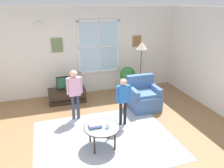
% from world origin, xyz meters
% --- Properties ---
extents(ground_plane, '(6.61, 6.09, 0.02)m').
position_xyz_m(ground_plane, '(0.00, 0.00, -0.01)').
color(ground_plane, olive).
extents(back_wall, '(6.01, 0.17, 2.62)m').
position_xyz_m(back_wall, '(0.02, 2.80, 1.32)').
color(back_wall, silver).
rests_on(back_wall, ground_plane).
extents(area_rug, '(2.87, 2.33, 0.01)m').
position_xyz_m(area_rug, '(-0.10, 0.06, 0.00)').
color(area_rug, '#999EAD').
rests_on(area_rug, ground_plane).
extents(tv_stand, '(1.04, 0.49, 0.39)m').
position_xyz_m(tv_stand, '(-0.63, 2.19, 0.19)').
color(tv_stand, '#2D2319').
rests_on(tv_stand, ground_plane).
extents(television, '(0.54, 0.08, 0.39)m').
position_xyz_m(television, '(-0.63, 2.18, 0.59)').
color(television, '#4C4C4C').
rests_on(television, tv_stand).
extents(armchair, '(0.76, 0.74, 0.87)m').
position_xyz_m(armchair, '(1.29, 1.17, 0.33)').
color(armchair, '#476B9E').
rests_on(armchair, ground_plane).
extents(coffee_table, '(0.72, 0.72, 0.44)m').
position_xyz_m(coffee_table, '(-0.22, -0.14, 0.40)').
color(coffee_table, '#99B2B7').
rests_on(coffee_table, ground_plane).
extents(book_stack, '(0.25, 0.20, 0.07)m').
position_xyz_m(book_stack, '(-0.34, -0.09, 0.46)').
color(book_stack, '#A95A8F').
rests_on(book_stack, coffee_table).
extents(cup, '(0.08, 0.08, 0.10)m').
position_xyz_m(cup, '(-0.11, -0.19, 0.48)').
color(cup, white).
rests_on(cup, coffee_table).
extents(remote_near_books, '(0.07, 0.15, 0.02)m').
position_xyz_m(remote_near_books, '(-0.29, -0.05, 0.44)').
color(remote_near_books, black).
rests_on(remote_near_books, coffee_table).
extents(remote_near_cup, '(0.04, 0.14, 0.02)m').
position_xyz_m(remote_near_cup, '(-0.31, -0.07, 0.44)').
color(remote_near_cup, black).
rests_on(remote_near_cup, coffee_table).
extents(person_blue_shirt, '(0.34, 0.16, 1.14)m').
position_xyz_m(person_blue_shirt, '(0.47, 0.52, 0.71)').
color(person_blue_shirt, black).
rests_on(person_blue_shirt, ground_plane).
extents(person_pink_shirt, '(0.38, 0.17, 1.25)m').
position_xyz_m(person_pink_shirt, '(-0.54, 1.12, 0.78)').
color(person_pink_shirt, '#333851').
rests_on(person_pink_shirt, ground_plane).
extents(potted_plant_by_window, '(0.48, 0.48, 0.86)m').
position_xyz_m(potted_plant_by_window, '(1.25, 2.25, 0.56)').
color(potted_plant_by_window, '#4C565B').
rests_on(potted_plant_by_window, ground_plane).
extents(floor_lamp, '(0.32, 0.32, 1.68)m').
position_xyz_m(floor_lamp, '(1.53, 1.91, 1.40)').
color(floor_lamp, black).
rests_on(floor_lamp, ground_plane).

